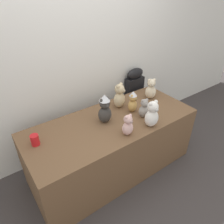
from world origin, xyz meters
name	(u,v)px	position (x,y,z in m)	size (l,w,h in m)	color
ground_plane	(124,179)	(0.00, 0.00, 0.00)	(10.00, 10.00, 0.00)	#3D3838
wall_back	(80,54)	(0.00, 0.91, 1.30)	(7.00, 0.08, 2.60)	white
display_table	(112,145)	(0.00, 0.25, 0.36)	(1.95, 0.82, 0.72)	brown
instrument_case	(134,99)	(0.79, 0.79, 0.50)	(0.28, 0.12, 0.99)	black
teddy_bear_honey	(133,102)	(0.32, 0.28, 0.85)	(0.15, 0.14, 0.26)	tan
teddy_bear_snow	(152,115)	(0.29, -0.06, 0.86)	(0.16, 0.14, 0.30)	white
teddy_bear_blush	(128,126)	(-0.01, -0.03, 0.83)	(0.13, 0.11, 0.23)	beige
teddy_bear_ash	(144,109)	(0.34, 0.11, 0.82)	(0.14, 0.12, 0.23)	gray
teddy_bear_cream	(151,89)	(0.72, 0.39, 0.85)	(0.18, 0.17, 0.28)	beige
teddy_bear_charcoal	(105,109)	(-0.07, 0.29, 0.88)	(0.15, 0.14, 0.34)	#383533
teddy_bear_sand	(119,96)	(0.25, 0.45, 0.86)	(0.20, 0.19, 0.31)	#CCB78E
party_cup_red	(35,140)	(-0.82, 0.36, 0.77)	(0.08, 0.08, 0.11)	red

